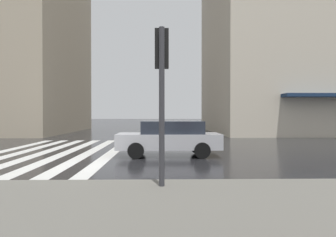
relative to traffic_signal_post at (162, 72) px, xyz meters
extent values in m
plane|color=black|center=(3.60, 2.53, -2.59)|extent=(220.00, 220.00, 0.00)
cube|color=silver|center=(7.60, 2.15, -2.59)|extent=(13.00, 0.50, 0.01)
cube|color=silver|center=(7.60, 3.15, -2.59)|extent=(13.00, 0.50, 0.01)
cube|color=silver|center=(7.60, 4.15, -2.59)|extent=(13.00, 0.50, 0.01)
cube|color=silver|center=(7.60, 5.15, -2.59)|extent=(13.00, 0.50, 0.01)
cube|color=silver|center=(7.60, 6.15, -2.59)|extent=(13.00, 0.50, 0.01)
cube|color=silver|center=(7.60, 7.15, -2.59)|extent=(13.00, 0.50, 0.01)
cube|color=beige|center=(24.32, -16.85, 7.41)|extent=(16.46, 23.91, 20.01)
cylinder|color=#333338|center=(-0.12, 0.00, -0.75)|extent=(0.12, 0.12, 3.38)
cube|color=black|center=(0.06, 0.00, 0.52)|extent=(0.22, 0.30, 0.85)
sphere|color=red|center=(0.18, 0.00, 0.80)|extent=(0.17, 0.17, 0.17)
sphere|color=orange|center=(0.18, 0.00, 0.52)|extent=(0.17, 0.17, 0.17)
sphere|color=green|center=(0.18, 0.00, 0.24)|extent=(0.17, 0.17, 0.17)
cube|color=#B7B7BC|center=(6.10, -0.29, -1.98)|extent=(1.75, 4.10, 0.60)
cube|color=#232833|center=(6.10, -0.44, -1.43)|extent=(1.54, 2.46, 0.50)
cylinder|color=black|center=(5.27, 0.96, -2.28)|extent=(0.20, 0.62, 0.62)
cylinder|color=black|center=(6.92, 0.96, -2.28)|extent=(0.20, 0.62, 0.62)
cylinder|color=black|center=(5.27, -1.54, -2.28)|extent=(0.20, 0.62, 0.62)
cylinder|color=black|center=(6.92, -1.54, -2.28)|extent=(0.20, 0.62, 0.62)
camera|label=1|loc=(-7.15, 0.02, -0.91)|focal=35.36mm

